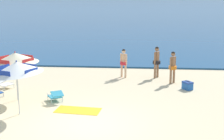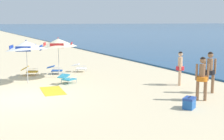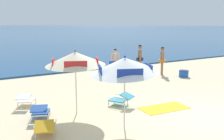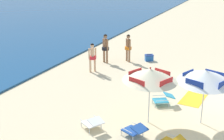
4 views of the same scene
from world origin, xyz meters
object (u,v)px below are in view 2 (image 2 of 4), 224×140
cooler_box (189,103)px  beach_towel (53,91)px  person_standing_near_shore (202,75)px  person_standing_beside (210,69)px  lounge_chair_facing_sea (67,78)px  beach_umbrella_striped_second (26,46)px  lounge_chair_spare_folded (30,70)px  lounge_chair_under_umbrella (79,67)px  lounge_chair_beside_umbrella (55,69)px  beach_umbrella_striped_main (58,43)px  person_wading_in (180,66)px

cooler_box → beach_towel: bearing=-143.5°
person_standing_near_shore → person_standing_beside: bearing=124.3°
lounge_chair_facing_sea → cooler_box: bearing=22.6°
beach_umbrella_striped_second → person_standing_beside: bearing=49.5°
beach_umbrella_striped_second → lounge_chair_spare_folded: (-2.22, 0.54, -1.58)m
person_standing_near_shore → cooler_box: 1.53m
beach_umbrella_striped_second → lounge_chair_under_umbrella: bearing=120.8°
lounge_chair_facing_sea → person_standing_beside: 6.65m
lounge_chair_beside_umbrella → lounge_chair_spare_folded: size_ratio=0.98×
person_standing_beside → beach_towel: person_standing_beside is taller
beach_umbrella_striped_second → beach_towel: size_ratio=1.38×
beach_umbrella_striped_main → beach_umbrella_striped_second: 1.96m
lounge_chair_under_umbrella → person_standing_beside: (7.62, 3.03, 0.74)m
lounge_chair_under_umbrella → lounge_chair_beside_umbrella: 1.55m
lounge_chair_facing_sea → person_wading_in: bearing=60.3°
lounge_chair_beside_umbrella → cooler_box: lounge_chair_beside_umbrella is taller
person_standing_beside → lounge_chair_under_umbrella: bearing=-158.3°
beach_umbrella_striped_main → cooler_box: 8.26m
lounge_chair_facing_sea → cooler_box: size_ratio=1.67×
beach_umbrella_striped_main → lounge_chair_under_umbrella: bearing=128.7°
beach_umbrella_striped_main → beach_umbrella_striped_second: bearing=-67.6°
person_wading_in → lounge_chair_facing_sea: bearing=-119.7°
beach_umbrella_striped_second → lounge_chair_under_umbrella: size_ratio=2.51×
lounge_chair_beside_umbrella → cooler_box: bearing=14.2°
beach_umbrella_striped_main → lounge_chair_beside_umbrella: 2.02m
lounge_chair_beside_umbrella → lounge_chair_spare_folded: 1.41m
beach_towel → beach_umbrella_striped_second: bearing=-163.8°
lounge_chair_spare_folded → beach_towel: size_ratio=0.56×
beach_umbrella_striped_main → beach_towel: size_ratio=1.57×
beach_umbrella_striped_second → person_standing_beside: beach_umbrella_striped_second is taller
beach_umbrella_striped_main → cooler_box: bearing=17.0°
lounge_chair_facing_sea → beach_umbrella_striped_second: bearing=-120.7°
lounge_chair_beside_umbrella → person_wading_in: bearing=38.5°
lounge_chair_spare_folded → lounge_chair_facing_sea: bearing=19.8°
cooler_box → person_wading_in: bearing=145.6°
person_standing_beside → person_standing_near_shore: bearing=-55.7°
lounge_chair_facing_sea → person_wading_in: size_ratio=0.62×
lounge_chair_beside_umbrella → cooler_box: (8.95, 2.26, -0.08)m
beach_umbrella_striped_second → person_standing_beside: (5.55, 6.50, -0.84)m
lounge_chair_facing_sea → beach_towel: size_ratio=0.56×
lounge_chair_under_umbrella → cooler_box: (9.06, 0.72, -0.08)m
lounge_chair_under_umbrella → lounge_chair_spare_folded: 2.94m
beach_umbrella_striped_main → person_wading_in: beach_umbrella_striped_main is taller
lounge_chair_beside_umbrella → lounge_chair_facing_sea: lounge_chair_facing_sea is taller
beach_umbrella_striped_main → lounge_chair_spare_folded: bearing=-139.1°
lounge_chair_beside_umbrella → beach_towel: size_ratio=0.55×
cooler_box → beach_umbrella_striped_second: bearing=-149.1°
beach_umbrella_striped_second → person_standing_beside: size_ratio=1.41×
lounge_chair_spare_folded → cooler_box: size_ratio=1.67×
lounge_chair_beside_umbrella → beach_towel: (4.15, -1.29, -0.27)m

